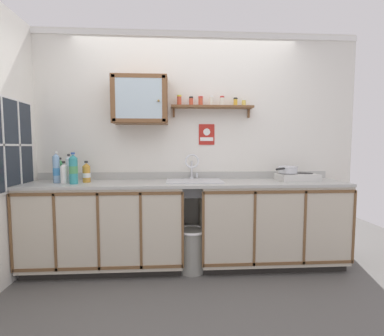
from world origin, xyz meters
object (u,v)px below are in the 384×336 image
object	(u,v)px
bottle_water_blue_0	(56,169)
bottle_detergent_teal_4	(73,169)
bottle_opaque_white_3	(64,174)
warning_sign	(207,135)
saucepan	(288,169)
bottle_soda_green_5	(60,171)
hot_plate_stove	(297,177)
sink	(194,185)
bottle_juice_amber_1	(86,173)
wall_cabinet	(140,100)
trash_bin	(192,249)
bottle_water_clear_2	(69,170)

from	to	relation	value
bottle_water_blue_0	bottle_detergent_teal_4	world-z (taller)	bottle_water_blue_0
bottle_opaque_white_3	warning_sign	distance (m)	1.57
saucepan	bottle_soda_green_5	world-z (taller)	bottle_soda_green_5
saucepan	hot_plate_stove	bearing A→B (deg)	-9.70
bottle_detergent_teal_4	warning_sign	world-z (taller)	warning_sign
sink	warning_sign	size ratio (longest dim) A/B	2.52
bottle_detergent_teal_4	bottle_soda_green_5	world-z (taller)	bottle_detergent_teal_4
bottle_juice_amber_1	sink	bearing A→B (deg)	0.42
hot_plate_stove	bottle_juice_amber_1	distance (m)	2.25
bottle_juice_amber_1	wall_cabinet	xyz separation A→B (m)	(0.55, 0.13, 0.78)
bottle_detergent_teal_4	bottle_opaque_white_3	bearing A→B (deg)	167.65
saucepan	bottle_water_blue_0	size ratio (longest dim) A/B	0.96
trash_bin	hot_plate_stove	bearing A→B (deg)	6.58
bottle_juice_amber_1	bottle_opaque_white_3	world-z (taller)	bottle_opaque_white_3
bottle_detergent_teal_4	bottle_water_blue_0	bearing A→B (deg)	156.14
bottle_water_clear_2	bottle_water_blue_0	bearing A→B (deg)	-151.13
sink	bottle_water_blue_0	distance (m)	1.43
bottle_soda_green_5	trash_bin	distance (m)	1.62
trash_bin	bottle_juice_amber_1	bearing A→B (deg)	172.46
bottle_opaque_white_3	bottle_detergent_teal_4	size ratio (longest dim) A/B	0.72
bottle_juice_amber_1	bottle_soda_green_5	size ratio (longest dim) A/B	0.88
bottle_water_clear_2	wall_cabinet	xyz separation A→B (m)	(0.73, 0.11, 0.74)
bottle_soda_green_5	trash_bin	size ratio (longest dim) A/B	0.57
sink	saucepan	size ratio (longest dim) A/B	1.91
sink	bottle_juice_amber_1	bearing A→B (deg)	-179.58
saucepan	warning_sign	xyz separation A→B (m)	(-0.86, 0.25, 0.39)
trash_bin	sink	bearing A→B (deg)	78.02
hot_plate_stove	wall_cabinet	xyz separation A→B (m)	(-1.70, 0.14, 0.83)
saucepan	warning_sign	size ratio (longest dim) A/B	1.32
bottle_opaque_white_3	bottle_water_clear_2	bearing A→B (deg)	88.29
saucepan	bottle_juice_amber_1	bearing A→B (deg)	-179.83
saucepan	wall_cabinet	xyz separation A→B (m)	(-1.60, 0.13, 0.75)
saucepan	bottle_soda_green_5	bearing A→B (deg)	178.37
bottle_juice_amber_1	saucepan	bearing A→B (deg)	0.17
sink	warning_sign	world-z (taller)	warning_sign
bottle_water_blue_0	bottle_opaque_white_3	size ratio (longest dim) A/B	1.42
hot_plate_stove	bottle_water_blue_0	size ratio (longest dim) A/B	1.27
bottle_water_clear_2	warning_sign	size ratio (longest dim) A/B	1.25
bottle_detergent_teal_4	bottle_juice_amber_1	bearing A→B (deg)	55.76
wall_cabinet	sink	bearing A→B (deg)	-12.18
bottle_water_blue_0	trash_bin	xyz separation A→B (m)	(1.38, -0.11, -0.83)
bottle_water_blue_0	warning_sign	world-z (taller)	warning_sign
warning_sign	hot_plate_stove	bearing A→B (deg)	-15.37
sink	bottle_water_clear_2	xyz separation A→B (m)	(-1.31, 0.01, 0.17)
bottle_opaque_white_3	bottle_juice_amber_1	bearing A→B (deg)	28.96
bottle_water_blue_0	wall_cabinet	distance (m)	1.12
bottle_water_clear_2	trash_bin	size ratio (longest dim) A/B	0.66
sink	hot_plate_stove	size ratio (longest dim) A/B	1.45
hot_plate_stove	warning_sign	bearing A→B (deg)	164.63
hot_plate_stove	bottle_water_blue_0	xyz separation A→B (m)	(-2.54, -0.03, 0.10)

